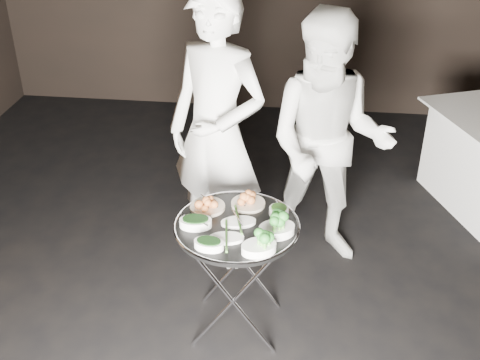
# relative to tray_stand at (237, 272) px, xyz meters

# --- Properties ---
(floor) EXTENTS (6.00, 7.00, 0.05)m
(floor) POSITION_rel_tray_stand_xyz_m (0.12, -0.14, -0.44)
(floor) COLOR black
(floor) RESTS_ON ground
(tray_stand) EXTENTS (0.50, 0.42, 0.73)m
(tray_stand) POSITION_rel_tray_stand_xyz_m (0.00, 0.00, 0.00)
(tray_stand) COLOR silver
(tray_stand) RESTS_ON floor
(serving_tray) EXTENTS (0.70, 0.70, 0.04)m
(serving_tray) POSITION_rel_tray_stand_xyz_m (0.00, 0.00, 0.33)
(serving_tray) COLOR black
(serving_tray) RESTS_ON tray_stand
(potato_plate_a) EXTENTS (0.20, 0.20, 0.07)m
(potato_plate_a) POSITION_rel_tray_stand_xyz_m (-0.19, 0.15, 0.37)
(potato_plate_a) COLOR beige
(potato_plate_a) RESTS_ON serving_tray
(potato_plate_b) EXTENTS (0.21, 0.21, 0.07)m
(potato_plate_b) POSITION_rel_tray_stand_xyz_m (0.04, 0.21, 0.37)
(potato_plate_b) COLOR beige
(potato_plate_b) RESTS_ON serving_tray
(greens_bowl) EXTENTS (0.11, 0.11, 0.06)m
(greens_bowl) POSITION_rel_tray_stand_xyz_m (0.22, 0.13, 0.37)
(greens_bowl) COLOR white
(greens_bowl) RESTS_ON serving_tray
(asparagus_plate_a) EXTENTS (0.22, 0.15, 0.04)m
(asparagus_plate_a) POSITION_rel_tray_stand_xyz_m (0.01, 0.01, 0.36)
(asparagus_plate_a) COLOR white
(asparagus_plate_a) RESTS_ON serving_tray
(asparagus_plate_b) EXTENTS (0.20, 0.13, 0.04)m
(asparagus_plate_b) POSITION_rel_tray_stand_xyz_m (-0.04, -0.15, 0.36)
(asparagus_plate_b) COLOR white
(asparagus_plate_b) RESTS_ON serving_tray
(spinach_bowl_a) EXTENTS (0.19, 0.13, 0.07)m
(spinach_bowl_a) POSITION_rel_tray_stand_xyz_m (-0.22, -0.04, 0.37)
(spinach_bowl_a) COLOR white
(spinach_bowl_a) RESTS_ON serving_tray
(spinach_bowl_b) EXTENTS (0.17, 0.12, 0.07)m
(spinach_bowl_b) POSITION_rel_tray_stand_xyz_m (-0.12, -0.23, 0.37)
(spinach_bowl_b) COLOR white
(spinach_bowl_b) RESTS_ON serving_tray
(broccoli_bowl_a) EXTENTS (0.24, 0.21, 0.08)m
(broccoli_bowl_a) POSITION_rel_tray_stand_xyz_m (0.22, -0.06, 0.38)
(broccoli_bowl_a) COLOR white
(broccoli_bowl_a) RESTS_ON serving_tray
(broccoli_bowl_b) EXTENTS (0.23, 0.20, 0.08)m
(broccoli_bowl_b) POSITION_rel_tray_stand_xyz_m (0.14, -0.23, 0.37)
(broccoli_bowl_b) COLOR white
(broccoli_bowl_b) RESTS_ON serving_tray
(serving_utensils) EXTENTS (0.56, 0.42, 0.01)m
(serving_utensils) POSITION_rel_tray_stand_xyz_m (0.02, 0.07, 0.38)
(serving_utensils) COLOR silver
(serving_utensils) RESTS_ON serving_tray
(waiter_left) EXTENTS (0.82, 0.69, 1.90)m
(waiter_left) POSITION_rel_tray_stand_xyz_m (-0.22, 0.72, 0.54)
(waiter_left) COLOR silver
(waiter_left) RESTS_ON floor
(waiter_right) EXTENTS (0.91, 0.74, 1.75)m
(waiter_right) POSITION_rel_tray_stand_xyz_m (0.50, 0.81, 0.46)
(waiter_right) COLOR silver
(waiter_right) RESTS_ON floor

